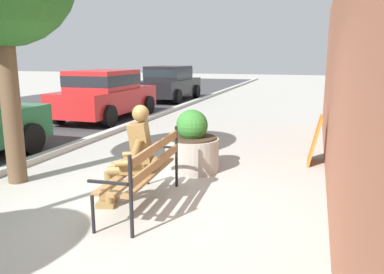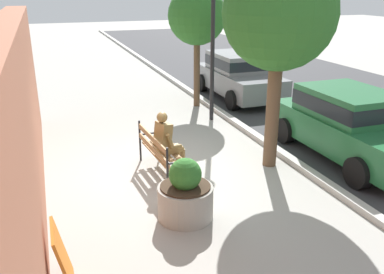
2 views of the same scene
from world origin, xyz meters
TOP-DOWN VIEW (x-y plane):
  - ground_plane at (0.00, 0.00)m, footprint 80.00×80.00m
  - building_wall_behind at (1.50, -2.60)m, footprint 12.00×0.50m
  - park_bench at (0.18, -0.04)m, footprint 1.83×0.65m
  - bronze_statue_seated at (0.16, 0.17)m, footprint 0.61×0.87m
  - concrete_planter at (1.97, -0.10)m, footprint 0.94×0.94m
  - parked_car_red at (6.51, 4.27)m, footprint 4.10×1.93m
  - parked_car_black at (12.19, 4.27)m, footprint 4.10×1.93m
  - leaning_signboard at (3.11, -2.15)m, footprint 0.70×0.23m

SIDE VIEW (x-z plane):
  - ground_plane at x=0.00m, z-range 0.00..0.00m
  - concrete_planter at x=1.97m, z-range -0.12..0.96m
  - leaning_signboard at x=3.11m, z-range 0.01..0.89m
  - park_bench at x=0.18m, z-range 0.07..1.02m
  - bronze_statue_seated at x=0.16m, z-range -0.02..1.35m
  - parked_car_red at x=6.51m, z-range 0.06..1.62m
  - parked_car_black at x=12.19m, z-range 0.06..1.62m
  - building_wall_behind at x=1.50m, z-range 0.00..3.24m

